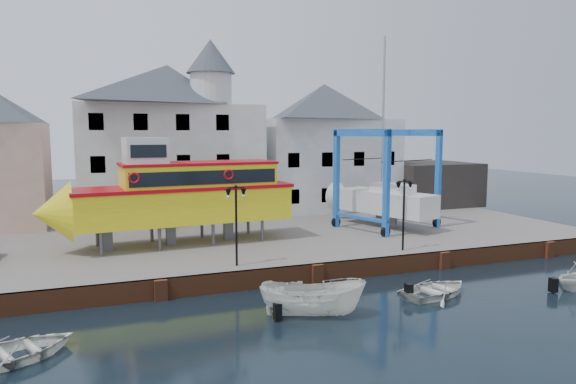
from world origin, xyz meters
name	(u,v)px	position (x,y,z in m)	size (l,w,h in m)	color
ground	(317,283)	(0.00, 0.00, 0.00)	(140.00, 140.00, 0.00)	black
hardstanding	(256,235)	(0.00, 11.00, 0.50)	(44.00, 22.00, 1.00)	slate
quay_wall	(316,273)	(0.00, 0.10, 0.50)	(44.00, 0.47, 1.00)	brown
building_white_main	(171,139)	(-4.87, 18.39, 7.34)	(14.00, 8.30, 14.00)	beige
building_white_right	(324,146)	(9.00, 19.00, 6.60)	(12.00, 8.00, 11.20)	beige
shed_dark	(428,184)	(19.00, 17.00, 3.00)	(8.00, 7.00, 4.00)	black
lamp_post_left	(236,205)	(-4.00, 1.20, 4.17)	(1.12, 0.32, 4.20)	black
lamp_post_right	(404,196)	(6.00, 1.20, 4.17)	(1.12, 0.32, 4.20)	black
tour_boat	(170,195)	(-6.46, 7.48, 4.09)	(15.27, 4.67, 6.55)	#59595E
travel_lift	(378,195)	(8.76, 8.78, 3.27)	(7.58, 9.28, 13.62)	#1340BD
motorboat_a	(312,316)	(-2.14, -4.40, 0.00)	(1.72, 4.56, 1.76)	silver
motorboat_b	(437,295)	(4.61, -3.95, 0.00)	(2.81, 3.93, 0.81)	silver
motorboat_d	(14,361)	(-13.54, -4.81, 0.00)	(2.97, 4.16, 0.86)	silver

